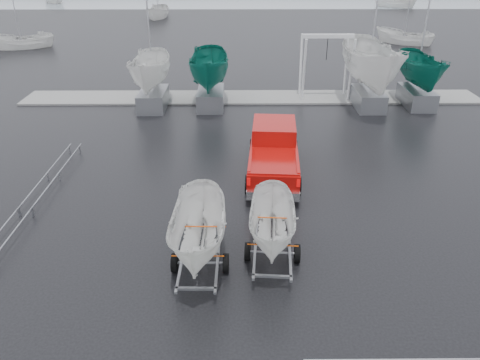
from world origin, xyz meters
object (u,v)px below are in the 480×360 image
pickup_truck (274,149)px  boat_hoist (326,57)px  trailer_hitched (275,191)px  trailer_parked (198,192)px

pickup_truck → boat_hoist: 11.95m
trailer_hitched → boat_hoist: (4.64, 17.63, 0.22)m
pickup_truck → trailer_parked: size_ratio=1.24×
boat_hoist → trailer_hitched: bearing=-104.7°
pickup_truck → boat_hoist: boat_hoist is taller
trailer_hitched → boat_hoist: trailer_hitched is taller
trailer_hitched → trailer_parked: trailer_parked is taller
trailer_parked → boat_hoist: trailer_parked is taller
pickup_truck → boat_hoist: size_ratio=1.51×
pickup_truck → trailer_hitched: trailer_hitched is taller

